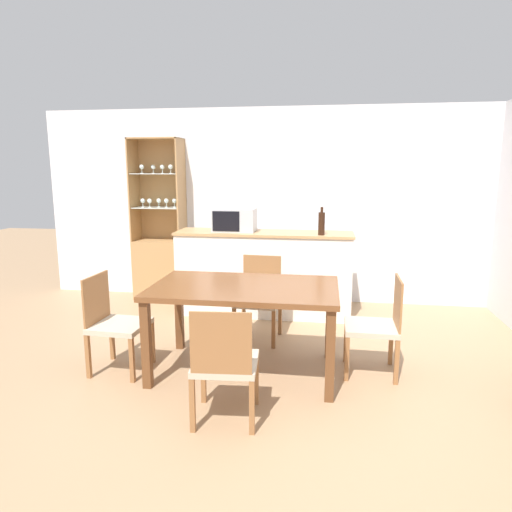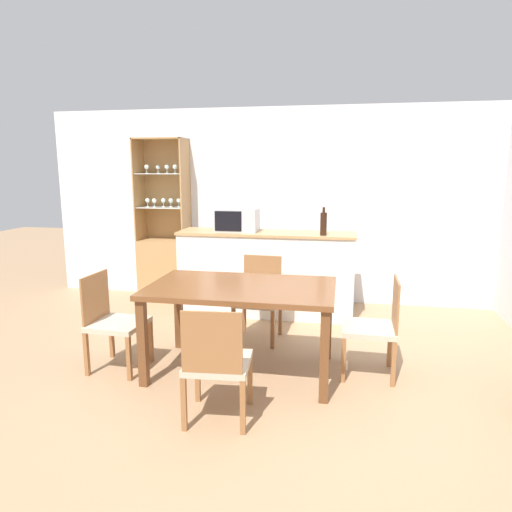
% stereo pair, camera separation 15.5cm
% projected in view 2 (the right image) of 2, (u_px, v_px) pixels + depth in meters
% --- Properties ---
extents(ground_plane, '(18.00, 18.00, 0.00)m').
position_uv_depth(ground_plane, '(259.00, 387.00, 3.74)').
color(ground_plane, '#A37F5B').
extents(wall_back, '(6.80, 0.06, 2.55)m').
position_uv_depth(wall_back, '(294.00, 206.00, 6.04)').
color(wall_back, silver).
rests_on(wall_back, ground_plane).
extents(kitchen_counter, '(2.12, 0.56, 1.02)m').
position_uv_depth(kitchen_counter, '(266.00, 273.00, 5.56)').
color(kitchen_counter, white).
rests_on(kitchen_counter, ground_plane).
extents(display_cabinet, '(0.67, 0.39, 2.16)m').
position_uv_depth(display_cabinet, '(165.00, 254.00, 6.28)').
color(display_cabinet, tan).
rests_on(display_cabinet, ground_plane).
extents(dining_table, '(1.58, 0.96, 0.78)m').
position_uv_depth(dining_table, '(242.00, 296.00, 3.91)').
color(dining_table, brown).
rests_on(dining_table, ground_plane).
extents(dining_chair_side_left_near, '(0.46, 0.46, 0.86)m').
position_uv_depth(dining_chair_side_left_near, '(113.00, 321.00, 4.03)').
color(dining_chair_side_left_near, '#C1B299').
rests_on(dining_chair_side_left_near, ground_plane).
extents(dining_chair_side_right_far, '(0.45, 0.45, 0.86)m').
position_uv_depth(dining_chair_side_right_far, '(374.00, 327.00, 3.90)').
color(dining_chair_side_right_far, '#C1B299').
rests_on(dining_chair_side_right_far, ground_plane).
extents(dining_chair_head_far, '(0.47, 0.47, 0.86)m').
position_uv_depth(dining_chair_head_far, '(259.00, 298.00, 4.75)').
color(dining_chair_head_far, '#C1B299').
rests_on(dining_chair_head_far, ground_plane).
extents(dining_chair_head_near, '(0.48, 0.48, 0.86)m').
position_uv_depth(dining_chair_head_near, '(217.00, 363.00, 3.17)').
color(dining_chair_head_near, '#C1B299').
rests_on(dining_chair_head_near, ground_plane).
extents(microwave, '(0.50, 0.33, 0.28)m').
position_uv_depth(microwave, '(237.00, 220.00, 5.51)').
color(microwave, '#B7BABF').
rests_on(microwave, kitchen_counter).
extents(wine_bottle, '(0.08, 0.08, 0.32)m').
position_uv_depth(wine_bottle, '(323.00, 223.00, 5.16)').
color(wine_bottle, black).
rests_on(wine_bottle, kitchen_counter).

